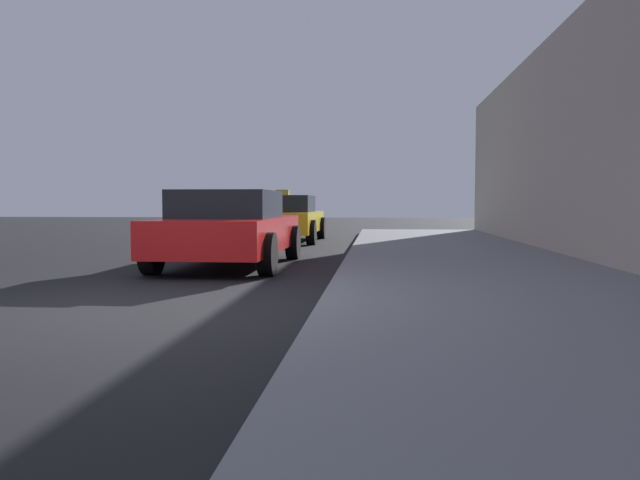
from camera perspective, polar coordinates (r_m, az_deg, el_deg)
ground_plane at (r=6.59m, az=-17.67°, el=-6.08°), size 80.00×80.00×0.00m
sidewalk at (r=6.23m, az=18.78°, el=-5.94°), size 4.00×32.00×0.15m
car_red at (r=10.65m, az=-8.16°, el=1.09°), size 1.96×4.34×1.27m
car_yellow at (r=17.42m, az=-3.34°, el=2.00°), size 2.06×4.40×1.43m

